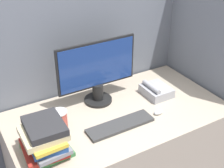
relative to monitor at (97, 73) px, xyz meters
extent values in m
cube|color=slate|center=(0.05, 0.24, -0.13)|extent=(1.88, 0.04, 1.67)
cube|color=slate|center=(0.83, -0.17, -0.13)|extent=(0.04, 0.86, 1.67)
cube|color=tan|center=(0.05, -0.20, -0.59)|extent=(1.48, 0.80, 0.73)
cylinder|color=black|center=(0.00, 0.00, -0.22)|extent=(0.20, 0.20, 0.02)
cylinder|color=black|center=(0.00, 0.00, -0.15)|extent=(0.08, 0.08, 0.12)
cube|color=black|center=(0.00, 0.00, 0.06)|extent=(0.58, 0.02, 0.33)
cube|color=navy|center=(0.00, -0.01, 0.06)|extent=(0.55, 0.01, 0.30)
cube|color=#333333|center=(-0.02, -0.34, -0.22)|extent=(0.45, 0.13, 0.02)
ellipsoid|color=silver|center=(0.28, -0.35, -0.21)|extent=(0.07, 0.04, 0.03)
cylinder|color=#BF4C3F|center=(-0.35, -0.16, -0.17)|extent=(0.09, 0.09, 0.12)
cylinder|color=white|center=(-0.35, -0.16, -0.10)|extent=(0.10, 0.10, 0.01)
cube|color=#38723F|center=(-0.50, -0.32, -0.21)|extent=(0.25, 0.27, 0.03)
cube|color=maroon|center=(-0.52, -0.33, -0.19)|extent=(0.24, 0.27, 0.03)
cube|color=slate|center=(-0.50, -0.34, -0.16)|extent=(0.21, 0.29, 0.02)
cube|color=#264C8C|center=(-0.50, -0.34, -0.13)|extent=(0.21, 0.26, 0.03)
cube|color=gold|center=(-0.52, -0.33, -0.10)|extent=(0.19, 0.31, 0.02)
cube|color=#C6B78C|center=(-0.51, -0.34, -0.08)|extent=(0.24, 0.23, 0.04)
cube|color=#262628|center=(-0.50, -0.33, -0.04)|extent=(0.21, 0.25, 0.04)
cube|color=#99999E|center=(0.41, -0.14, -0.20)|extent=(0.18, 0.21, 0.07)
cube|color=white|center=(0.43, -0.17, -0.16)|extent=(0.08, 0.09, 0.00)
cylinder|color=#99999E|center=(0.36, -0.14, -0.14)|extent=(0.04, 0.18, 0.04)
camera|label=1|loc=(-0.86, -1.68, 1.00)|focal=50.00mm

